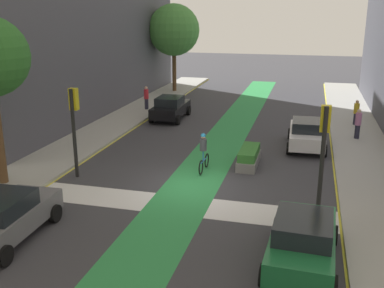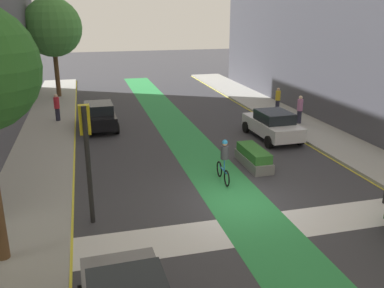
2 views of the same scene
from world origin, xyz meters
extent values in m
plane|color=#38383D|center=(0.00, 0.00, 0.00)|extent=(120.00, 120.00, 0.00)
cube|color=#2D8C47|center=(-0.02, 0.00, 0.00)|extent=(2.40, 60.00, 0.01)
cube|color=silver|center=(0.00, -2.00, 0.00)|extent=(12.00, 1.80, 0.01)
cube|color=#9E9E99|center=(-7.50, 0.00, 0.07)|extent=(3.00, 60.00, 0.15)
cube|color=yellow|center=(-6.00, 0.00, 0.01)|extent=(0.16, 60.00, 0.01)
cube|color=#9E9E99|center=(7.50, 0.00, 0.07)|extent=(3.00, 60.00, 0.15)
cube|color=yellow|center=(6.00, 0.00, 0.01)|extent=(0.16, 60.00, 0.01)
cylinder|color=black|center=(5.19, -1.46, 2.02)|extent=(0.16, 0.16, 4.04)
cube|color=gold|center=(5.19, -1.26, 3.56)|extent=(0.35, 0.28, 0.95)
sphere|color=red|center=(5.19, -1.12, 3.86)|extent=(0.20, 0.20, 0.20)
sphere|color=#4C380C|center=(5.19, -1.12, 3.56)|extent=(0.20, 0.20, 0.20)
sphere|color=#0C3814|center=(5.19, -1.12, 3.26)|extent=(0.20, 0.20, 0.20)
cylinder|color=black|center=(-5.29, -0.20, 1.99)|extent=(0.16, 0.16, 3.98)
cube|color=gold|center=(-5.29, 0.00, 3.51)|extent=(0.35, 0.28, 0.95)
sphere|color=red|center=(-5.29, 0.14, 3.81)|extent=(0.20, 0.20, 0.20)
sphere|color=#4C380C|center=(-5.29, 0.14, 3.51)|extent=(0.20, 0.20, 0.20)
sphere|color=#0C3814|center=(-5.29, 0.14, 3.21)|extent=(0.20, 0.20, 0.20)
cube|color=slate|center=(-4.68, -5.98, 0.67)|extent=(1.94, 4.26, 0.70)
cube|color=black|center=(-4.67, -6.18, 1.29)|extent=(1.66, 2.05, 0.55)
cylinder|color=black|center=(-5.63, -4.54, 0.32)|extent=(0.24, 0.65, 0.64)
cylinder|color=black|center=(-3.83, -4.48, 0.32)|extent=(0.24, 0.65, 0.64)
cylinder|color=black|center=(-3.73, -7.42, 0.32)|extent=(0.24, 0.65, 0.64)
cube|color=black|center=(-4.52, 11.58, 0.67)|extent=(1.89, 4.24, 0.70)
cube|color=black|center=(-4.52, 11.38, 1.29)|extent=(1.64, 2.03, 0.55)
cylinder|color=black|center=(-5.45, 13.03, 0.32)|extent=(0.23, 0.64, 0.64)
cylinder|color=black|center=(-3.65, 13.07, 0.32)|extent=(0.23, 0.64, 0.64)
cylinder|color=black|center=(-5.39, 10.09, 0.32)|extent=(0.23, 0.64, 0.64)
cylinder|color=black|center=(-3.59, 10.13, 0.32)|extent=(0.23, 0.64, 0.64)
cube|color=#196033|center=(4.70, -5.10, 0.67)|extent=(1.98, 4.28, 0.70)
cube|color=black|center=(4.69, -5.30, 1.29)|extent=(1.69, 2.07, 0.55)
cylinder|color=black|center=(3.86, -3.59, 0.32)|extent=(0.25, 0.65, 0.64)
cylinder|color=black|center=(5.66, -3.67, 0.32)|extent=(0.25, 0.65, 0.64)
cylinder|color=black|center=(3.73, -6.53, 0.32)|extent=(0.25, 0.65, 0.64)
cylinder|color=black|center=(5.53, -6.61, 0.32)|extent=(0.25, 0.65, 0.64)
cube|color=silver|center=(4.61, 7.04, 0.67)|extent=(1.92, 4.25, 0.70)
cube|color=black|center=(4.61, 6.84, 1.29)|extent=(1.66, 2.04, 0.55)
cylinder|color=black|center=(3.67, 8.48, 0.32)|extent=(0.24, 0.65, 0.64)
cylinder|color=black|center=(5.47, 8.53, 0.32)|extent=(0.24, 0.65, 0.64)
cylinder|color=black|center=(3.75, 5.54, 0.32)|extent=(0.24, 0.65, 0.64)
cylinder|color=black|center=(5.55, 5.59, 0.32)|extent=(0.24, 0.65, 0.64)
torus|color=black|center=(0.08, 2.53, 0.34)|extent=(0.08, 0.68, 0.68)
torus|color=black|center=(0.05, 1.48, 0.34)|extent=(0.08, 0.68, 0.68)
cylinder|color=#2672BF|center=(0.06, 2.01, 0.52)|extent=(0.09, 0.95, 0.06)
cylinder|color=#2672BF|center=(0.06, 1.86, 0.79)|extent=(0.05, 0.05, 0.50)
cylinder|color=#3F3F47|center=(0.06, 1.86, 1.31)|extent=(0.32, 0.32, 0.55)
sphere|color=tan|center=(0.06, 1.86, 1.70)|extent=(0.22, 0.22, 0.22)
sphere|color=#268CCC|center=(0.06, 1.86, 1.74)|extent=(0.23, 0.23, 0.23)
cylinder|color=#262638|center=(7.56, 12.47, 0.51)|extent=(0.28, 0.28, 0.73)
cylinder|color=gold|center=(7.56, 12.47, 1.20)|extent=(0.34, 0.34, 0.65)
sphere|color=tan|center=(7.56, 12.47, 1.63)|extent=(0.21, 0.21, 0.21)
cylinder|color=#262638|center=(-6.99, 13.52, 0.54)|extent=(0.28, 0.28, 0.78)
cylinder|color=red|center=(-6.99, 13.52, 1.27)|extent=(0.34, 0.34, 0.69)
sphere|color=beige|center=(-6.99, 13.52, 1.73)|extent=(0.22, 0.22, 0.22)
cylinder|color=#262638|center=(7.38, 9.08, 0.54)|extent=(0.28, 0.28, 0.79)
cylinder|color=#BF72A5|center=(7.38, 9.08, 1.29)|extent=(0.34, 0.34, 0.70)
sphere|color=beige|center=(7.38, 9.08, 1.75)|extent=(0.23, 0.23, 0.23)
cylinder|color=brown|center=(-7.26, 21.58, 2.04)|extent=(0.36, 0.36, 3.79)
sphere|color=#478C3D|center=(-7.26, 21.58, 5.51)|extent=(4.48, 4.48, 4.48)
cube|color=slate|center=(1.98, 3.33, 0.23)|extent=(0.89, 2.58, 0.45)
cube|color=#33722D|center=(1.98, 3.33, 0.65)|extent=(0.80, 2.32, 0.40)
camera|label=1|loc=(4.56, -17.42, 7.25)|focal=42.39mm
camera|label=2|loc=(-5.20, -13.04, 6.81)|focal=38.66mm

